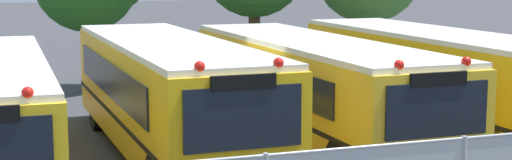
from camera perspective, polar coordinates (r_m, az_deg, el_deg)
ground_plane at (r=17.86m, az=-1.35°, el=-5.15°), size 160.00×160.00×0.00m
school_bus_1 at (r=17.02m, az=-6.68°, el=-0.92°), size 2.71×10.42×2.75m
school_bus_2 at (r=18.37m, az=4.14°, el=-0.38°), size 2.74×11.02×2.63m
school_bus_3 at (r=20.08m, az=13.45°, el=0.28°), size 2.67×11.00×2.71m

